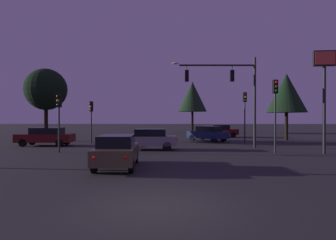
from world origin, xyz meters
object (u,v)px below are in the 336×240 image
at_px(traffic_light_median, 91,114).
at_px(traffic_signal_mast_arm, 231,86).
at_px(car_crossing_left, 46,136).
at_px(car_parked_lot, 208,133).
at_px(car_far_lane, 220,131).
at_px(store_sign_illuminated, 324,78).
at_px(traffic_light_corner_right, 245,107).
at_px(tree_center_horizon, 286,93).
at_px(tree_left_far, 46,90).
at_px(traffic_light_corner_left, 275,102).
at_px(tree_behind_sign, 192,97).
at_px(traffic_light_far_side, 59,111).
at_px(car_crossing_right, 149,139).
at_px(car_nearside_lane, 117,151).

bearing_deg(traffic_light_median, traffic_signal_mast_arm, -14.86).
distance_m(car_crossing_left, car_parked_lot, 14.96).
distance_m(traffic_signal_mast_arm, car_far_lane, 12.82).
bearing_deg(store_sign_illuminated, traffic_light_corner_right, 111.43).
distance_m(traffic_light_median, car_far_lane, 15.99).
bearing_deg(car_crossing_left, tree_center_horizon, 15.42).
height_order(traffic_signal_mast_arm, tree_left_far, tree_left_far).
distance_m(traffic_light_corner_left, tree_behind_sign, 26.36).
bearing_deg(traffic_light_median, car_parked_lot, 14.74).
distance_m(traffic_light_far_side, store_sign_illuminated, 17.64).
xyz_separation_m(traffic_light_corner_left, store_sign_illuminated, (3.04, -0.30, 1.51)).
bearing_deg(traffic_light_corner_left, car_crossing_left, 164.69).
height_order(traffic_light_corner_right, store_sign_illuminated, store_sign_illuminated).
height_order(store_sign_illuminated, tree_left_far, tree_left_far).
height_order(car_crossing_right, tree_left_far, tree_left_far).
height_order(traffic_signal_mast_arm, car_crossing_right, traffic_signal_mast_arm).
bearing_deg(tree_left_far, traffic_signal_mast_arm, -19.16).
bearing_deg(tree_behind_sign, traffic_light_far_side, -112.76).
relative_size(traffic_signal_mast_arm, car_crossing_right, 1.67).
height_order(car_nearside_lane, store_sign_illuminated, store_sign_illuminated).
xyz_separation_m(car_crossing_left, car_far_lane, (16.37, 10.87, -0.00)).
bearing_deg(traffic_light_median, car_crossing_right, -40.22).
xyz_separation_m(car_nearside_lane, tree_behind_sign, (5.75, 31.61, 4.94)).
distance_m(traffic_light_far_side, car_crossing_left, 5.79).
height_order(traffic_light_corner_left, car_crossing_left, traffic_light_corner_left).
height_order(car_nearside_lane, car_far_lane, same).
distance_m(car_nearside_lane, tree_behind_sign, 32.51).
relative_size(traffic_light_corner_left, tree_left_far, 0.66).
distance_m(traffic_light_corner_right, traffic_light_median, 14.12).
bearing_deg(tree_center_horizon, car_crossing_right, -146.52).
relative_size(traffic_light_corner_right, car_far_lane, 1.08).
relative_size(traffic_light_corner_left, tree_center_horizon, 0.69).
bearing_deg(traffic_signal_mast_arm, traffic_light_corner_right, 62.59).
distance_m(car_parked_lot, tree_behind_sign, 17.16).
bearing_deg(traffic_signal_mast_arm, tree_left_far, 160.84).
distance_m(traffic_light_corner_left, car_parked_lot, 10.43).
bearing_deg(car_nearside_lane, tree_behind_sign, 79.69).
relative_size(traffic_light_corner_left, car_crossing_right, 1.14).
bearing_deg(car_crossing_right, traffic_signal_mast_arm, 13.96).
xyz_separation_m(traffic_light_median, car_crossing_right, (5.62, -4.75, -1.94)).
height_order(traffic_light_corner_left, tree_center_horizon, tree_center_horizon).
bearing_deg(traffic_light_corner_left, traffic_light_corner_right, 90.46).
bearing_deg(traffic_light_median, car_nearside_lane, -68.84).
relative_size(car_nearside_lane, car_crossing_left, 0.92).
height_order(traffic_light_corner_right, traffic_light_far_side, traffic_light_corner_right).
relative_size(traffic_light_corner_right, tree_left_far, 0.65).
xyz_separation_m(traffic_light_corner_left, car_crossing_right, (-8.52, 1.95, -2.61)).
bearing_deg(traffic_light_median, store_sign_illuminated, -22.16).
bearing_deg(car_parked_lot, car_nearside_lane, -112.06).
distance_m(traffic_light_corner_right, car_parked_lot, 4.51).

